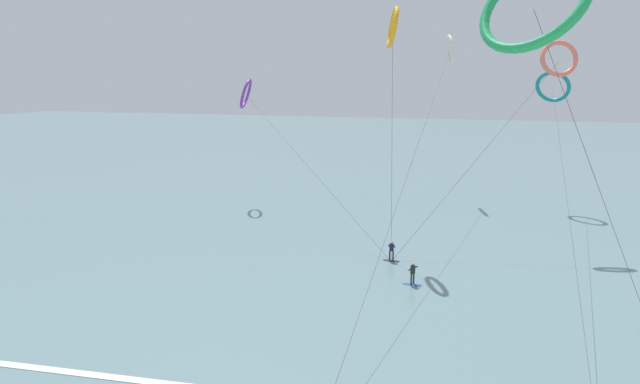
{
  "coord_description": "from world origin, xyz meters",
  "views": [
    {
      "loc": [
        9.56,
        -6.83,
        14.57
      ],
      "look_at": [
        0.0,
        23.46,
        7.96
      ],
      "focal_mm": 29.91,
      "sensor_mm": 36.0,
      "label": 1
    }
  ],
  "objects_px": {
    "kite_teal": "(553,87)",
    "kite_violet": "(246,94)",
    "kite_ivory": "(450,50)",
    "surfer_charcoal": "(391,252)",
    "kite_amber": "(393,28)",
    "surfer_cobalt": "(413,275)",
    "kite_emerald": "(534,4)",
    "kite_coral": "(559,59)"
  },
  "relations": [
    {
      "from": "kite_emerald",
      "to": "kite_amber",
      "type": "distance_m",
      "value": 23.63
    },
    {
      "from": "kite_teal",
      "to": "kite_coral",
      "type": "bearing_deg",
      "value": 106.84
    },
    {
      "from": "kite_coral",
      "to": "kite_ivory",
      "type": "bearing_deg",
      "value": 106.86
    },
    {
      "from": "surfer_cobalt",
      "to": "surfer_charcoal",
      "type": "xyz_separation_m",
      "value": [
        -2.38,
        4.74,
        0.0
      ]
    },
    {
      "from": "kite_teal",
      "to": "surfer_cobalt",
      "type": "bearing_deg",
      "value": 90.99
    },
    {
      "from": "surfer_charcoal",
      "to": "kite_ivory",
      "type": "bearing_deg",
      "value": 89.5
    },
    {
      "from": "kite_teal",
      "to": "kite_ivory",
      "type": "distance_m",
      "value": 12.94
    },
    {
      "from": "surfer_cobalt",
      "to": "kite_ivory",
      "type": "distance_m",
      "value": 37.34
    },
    {
      "from": "kite_emerald",
      "to": "kite_coral",
      "type": "xyz_separation_m",
      "value": [
        4.08,
        28.05,
        -1.15
      ]
    },
    {
      "from": "kite_teal",
      "to": "kite_emerald",
      "type": "height_order",
      "value": "kite_emerald"
    },
    {
      "from": "kite_violet",
      "to": "kite_emerald",
      "type": "bearing_deg",
      "value": 25.44
    },
    {
      "from": "surfer_charcoal",
      "to": "kite_coral",
      "type": "relative_size",
      "value": 0.09
    },
    {
      "from": "kite_teal",
      "to": "kite_ivory",
      "type": "relative_size",
      "value": 0.89
    },
    {
      "from": "kite_teal",
      "to": "kite_amber",
      "type": "xyz_separation_m",
      "value": [
        -14.9,
        -21.15,
        5.04
      ]
    },
    {
      "from": "surfer_cobalt",
      "to": "kite_violet",
      "type": "relative_size",
      "value": 0.08
    },
    {
      "from": "kite_emerald",
      "to": "kite_violet",
      "type": "bearing_deg",
      "value": 163.87
    },
    {
      "from": "kite_teal",
      "to": "kite_emerald",
      "type": "relative_size",
      "value": 2.51
    },
    {
      "from": "surfer_cobalt",
      "to": "kite_teal",
      "type": "height_order",
      "value": "kite_teal"
    },
    {
      "from": "kite_amber",
      "to": "kite_violet",
      "type": "xyz_separation_m",
      "value": [
        -19.75,
        12.95,
        -5.86
      ]
    },
    {
      "from": "kite_teal",
      "to": "kite_amber",
      "type": "distance_m",
      "value": 26.35
    },
    {
      "from": "kite_teal",
      "to": "kite_coral",
      "type": "distance_m",
      "value": 14.9
    },
    {
      "from": "kite_emerald",
      "to": "kite_ivory",
      "type": "height_order",
      "value": "kite_ivory"
    },
    {
      "from": "kite_amber",
      "to": "kite_coral",
      "type": "height_order",
      "value": "kite_amber"
    },
    {
      "from": "surfer_cobalt",
      "to": "kite_ivory",
      "type": "relative_size",
      "value": 0.03
    },
    {
      "from": "kite_ivory",
      "to": "kite_violet",
      "type": "xyz_separation_m",
      "value": [
        -22.79,
        -10.79,
        -5.3
      ]
    },
    {
      "from": "surfer_cobalt",
      "to": "kite_amber",
      "type": "height_order",
      "value": "kite_amber"
    },
    {
      "from": "surfer_charcoal",
      "to": "kite_teal",
      "type": "relative_size",
      "value": 0.03
    },
    {
      "from": "kite_teal",
      "to": "kite_violet",
      "type": "bearing_deg",
      "value": 34.79
    },
    {
      "from": "kite_emerald",
      "to": "kite_teal",
      "type": "bearing_deg",
      "value": 116.41
    },
    {
      "from": "kite_coral",
      "to": "kite_ivory",
      "type": "distance_m",
      "value": 20.35
    },
    {
      "from": "kite_ivory",
      "to": "kite_violet",
      "type": "distance_m",
      "value": 25.76
    },
    {
      "from": "surfer_cobalt",
      "to": "kite_violet",
      "type": "bearing_deg",
      "value": 76.1
    },
    {
      "from": "surfer_cobalt",
      "to": "surfer_charcoal",
      "type": "height_order",
      "value": "same"
    },
    {
      "from": "kite_emerald",
      "to": "kite_ivory",
      "type": "xyz_separation_m",
      "value": [
        -6.59,
        45.28,
        0.74
      ]
    },
    {
      "from": "kite_emerald",
      "to": "surfer_cobalt",
      "type": "bearing_deg",
      "value": 149.63
    },
    {
      "from": "kite_teal",
      "to": "kite_violet",
      "type": "relative_size",
      "value": 2.25
    },
    {
      "from": "surfer_charcoal",
      "to": "kite_amber",
      "type": "distance_m",
      "value": 18.73
    },
    {
      "from": "surfer_cobalt",
      "to": "kite_amber",
      "type": "relative_size",
      "value": 0.08
    },
    {
      "from": "surfer_charcoal",
      "to": "kite_coral",
      "type": "height_order",
      "value": "kite_coral"
    },
    {
      "from": "surfer_charcoal",
      "to": "kite_emerald",
      "type": "height_order",
      "value": "kite_emerald"
    },
    {
      "from": "surfer_cobalt",
      "to": "kite_teal",
      "type": "distance_m",
      "value": 34.95
    },
    {
      "from": "surfer_charcoal",
      "to": "kite_teal",
      "type": "height_order",
      "value": "kite_teal"
    }
  ]
}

